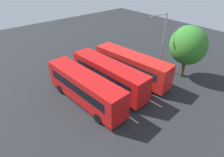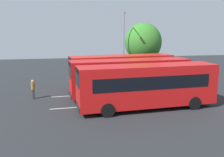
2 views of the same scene
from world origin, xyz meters
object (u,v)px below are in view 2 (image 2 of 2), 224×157
(bus_center_right, at_px, (147,85))
(depot_tree, at_px, (143,42))
(bus_far_left, at_px, (122,70))
(pedestrian, at_px, (33,88))
(street_lamp, at_px, (124,42))
(bus_center_left, at_px, (130,77))

(bus_center_right, height_order, depot_tree, depot_tree)
(bus_center_right, relative_size, depot_tree, 1.58)
(bus_far_left, distance_m, pedestrian, 9.14)
(street_lamp, bearing_deg, bus_center_left, 1.38)
(bus_far_left, bearing_deg, bus_center_left, 82.15)
(bus_far_left, height_order, street_lamp, street_lamp)
(bus_far_left, xyz_separation_m, bus_center_left, (0.10, 3.75, 0.00))
(bus_center_right, relative_size, pedestrian, 6.33)
(bus_far_left, bearing_deg, depot_tree, -132.35)
(pedestrian, bearing_deg, bus_center_right, -60.23)
(bus_center_right, bearing_deg, bus_center_left, -87.48)
(depot_tree, bearing_deg, bus_center_right, 73.64)
(bus_center_left, relative_size, street_lamp, 1.36)
(bus_center_right, bearing_deg, bus_far_left, -91.50)
(bus_center_right, distance_m, pedestrian, 10.18)
(bus_far_left, relative_size, bus_center_left, 1.01)
(depot_tree, bearing_deg, street_lamp, 26.58)
(bus_center_left, xyz_separation_m, pedestrian, (8.58, -1.04, -0.87))
(pedestrian, xyz_separation_m, depot_tree, (-12.84, -8.40, 3.44))
(bus_center_right, bearing_deg, pedestrian, -31.42)
(bus_center_left, height_order, bus_center_right, same)
(bus_far_left, height_order, bus_center_left, same)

